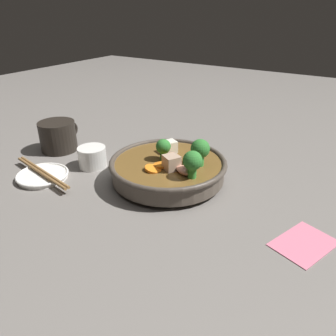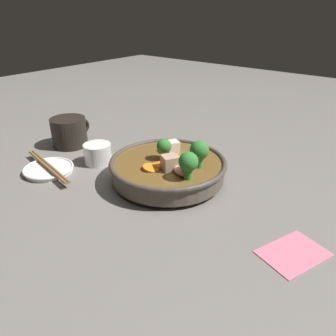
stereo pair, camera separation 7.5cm
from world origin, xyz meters
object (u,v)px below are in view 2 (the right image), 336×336
Objects in this scene: dark_mug at (69,132)px; tea_cup at (98,154)px; stirfry_bowl at (169,167)px; chopsticks_pair at (48,166)px; side_saucer at (49,169)px.

tea_cup is at bearing -100.08° from dark_mug.
chopsticks_pair is (-0.15, 0.26, -0.02)m from stirfry_bowl.
stirfry_bowl is 0.36m from dark_mug.
side_saucer is (-0.15, 0.26, -0.03)m from stirfry_bowl.
tea_cup reaches higher than chopsticks_pair.
stirfry_bowl reaches higher than tea_cup.
side_saucer is 0.54× the size of chopsticks_pair.
dark_mug reaches higher than tea_cup.
tea_cup is 0.16m from dark_mug.
side_saucer is 0.99× the size of dark_mug.
stirfry_bowl is 2.20× the size of dark_mug.
tea_cup reaches higher than side_saucer.
stirfry_bowl is at bearing -59.95° from side_saucer.
stirfry_bowl reaches higher than side_saucer.
side_saucer is at bearing 0.00° from chopsticks_pair.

